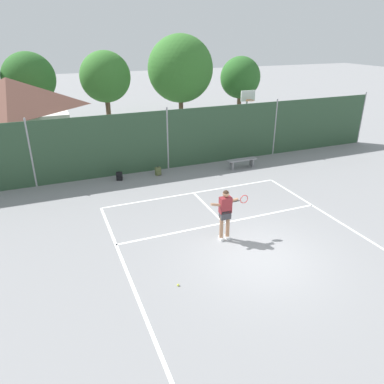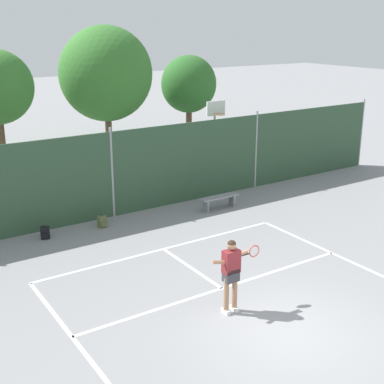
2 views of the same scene
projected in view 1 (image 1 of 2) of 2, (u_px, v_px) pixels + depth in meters
The scene contains 11 objects.
ground_plane at pixel (259, 257), 11.73m from camera, with size 120.00×120.00×0.00m, color gray.
court_markings at pixel (248, 247), 12.27m from camera, with size 8.30×11.10×0.01m.
chainlink_fence at pixel (168, 140), 18.73m from camera, with size 26.09×0.09×3.21m.
basketball_hoop at pixel (247, 112), 21.37m from camera, with size 0.90×0.67×3.55m.
clubhouse_building at pixel (13, 118), 19.83m from camera, with size 5.95×5.82×4.46m.
treeline_backdrop at pixel (106, 74), 26.38m from camera, with size 24.64×4.61×6.53m.
tennis_player at pixel (226, 210), 12.31m from camera, with size 1.44×0.27×1.85m.
tennis_ball at pixel (178, 285), 10.39m from camera, with size 0.07×0.07×0.07m, color #CCE033.
backpack_black at pixel (119, 176), 17.72m from camera, with size 0.33×0.32×0.46m.
backpack_olive at pixel (158, 171), 18.35m from camera, with size 0.30×0.27×0.46m.
courtside_bench at pixel (242, 161), 19.27m from camera, with size 1.60×0.36×0.48m.
Camera 1 is at (-5.72, -8.34, 6.65)m, focal length 34.19 mm.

